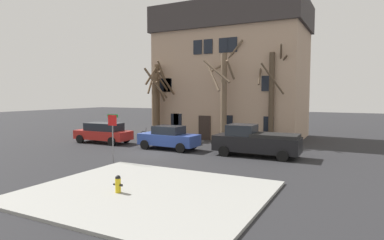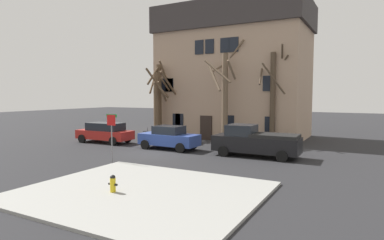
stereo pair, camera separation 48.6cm
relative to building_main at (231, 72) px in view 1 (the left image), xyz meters
name	(u,v)px [view 1 (the left image)]	position (x,y,z in m)	size (l,w,h in m)	color
ground_plane	(155,153)	(-1.26, -11.12, -6.09)	(120.00, 120.00, 0.00)	#262628
sidewalk_slab	(146,192)	(3.52, -18.87, -6.03)	(9.20, 7.83, 0.12)	#999993
building_main	(231,72)	(0.00, 0.00, 0.00)	(13.63, 7.87, 11.98)	tan
tree_bare_near	(157,99)	(-5.59, -4.20, -2.58)	(1.82, 1.72, 6.97)	brown
tree_bare_mid	(156,102)	(-5.17, -5.10, -2.79)	(2.28, 2.57, 6.60)	brown
tree_bare_far	(223,93)	(1.09, -4.68, -2.04)	(2.79, 2.88, 8.33)	brown
tree_bare_end	(272,95)	(4.78, -3.92, -2.19)	(2.30, 2.32, 7.73)	#4C3D2D
car_red_wagon	(103,132)	(-7.53, -9.21, -5.23)	(4.79, 2.15, 1.64)	#AD231E
car_blue_sedan	(169,138)	(-1.20, -9.42, -5.24)	(4.40, 2.02, 1.69)	#2D4799
pickup_truck_black	(256,141)	(5.10, -9.15, -5.12)	(5.43, 2.21, 2.00)	black
fire_hydrant	(118,184)	(2.68, -19.58, -5.62)	(0.42, 0.22, 0.68)	gold
street_sign_pole	(113,129)	(-1.50, -15.03, -4.12)	(0.76, 0.07, 2.81)	slate
bicycle_leaning	(148,135)	(-5.55, -5.83, -5.72)	(1.74, 0.28, 1.03)	black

